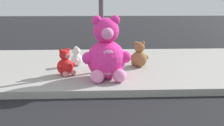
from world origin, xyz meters
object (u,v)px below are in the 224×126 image
(plush_white, at_px, (76,58))
(plush_red, at_px, (66,64))
(plush_pink_large, at_px, (106,54))
(plush_brown, at_px, (139,56))
(sign_pole, at_px, (101,0))

(plush_white, relative_size, plush_red, 0.82)
(plush_pink_large, xyz_separation_m, plush_white, (-0.76, 1.25, -0.35))
(plush_pink_large, height_order, plush_brown, plush_pink_large)
(plush_brown, bearing_deg, plush_pink_large, -129.26)
(sign_pole, height_order, plush_pink_large, sign_pole)
(plush_brown, xyz_separation_m, plush_red, (-1.80, -0.72, -0.02))
(sign_pole, bearing_deg, plush_brown, 25.98)
(plush_brown, distance_m, plush_red, 1.94)
(sign_pole, relative_size, plush_pink_large, 2.32)
(sign_pole, height_order, plush_brown, sign_pole)
(plush_white, bearing_deg, plush_brown, -6.40)
(plush_brown, bearing_deg, plush_white, 173.60)
(plush_brown, height_order, plush_red, plush_brown)
(sign_pole, relative_size, plush_white, 6.31)
(plush_white, bearing_deg, plush_pink_large, -58.52)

